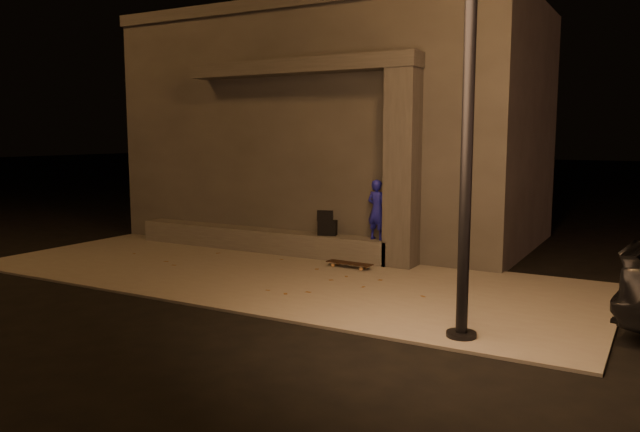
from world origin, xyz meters
The scene contains 10 objects.
ground centered at (0.00, 0.00, 0.00)m, with size 120.00×120.00×0.00m, color black.
sidewalk centered at (0.00, 2.00, 0.02)m, with size 11.00×4.40×0.04m, color slate.
building centered at (-1.00, 6.49, 2.61)m, with size 9.00×5.10×5.22m.
ledge centered at (-1.50, 3.75, 0.27)m, with size 6.00×0.55×0.45m, color #4E4B46.
column centered at (1.70, 3.75, 1.84)m, with size 0.55×0.55×3.60m, color #3A3735.
canopy centered at (-0.50, 3.80, 3.78)m, with size 5.00×0.70×0.28m, color #3A3735.
skateboarder centered at (1.20, 3.75, 1.06)m, with size 0.41×0.27×1.14m, color #1919A3.
backpack centered at (0.14, 3.75, 0.66)m, with size 0.41×0.32×0.50m.
skateboard centered at (0.95, 3.10, 0.12)m, with size 0.90×0.28×0.10m.
street_lamp_0 centered at (3.90, 0.25, 3.94)m, with size 0.36×0.36×6.93m.
Camera 1 is at (5.98, -6.90, 2.45)m, focal length 35.00 mm.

